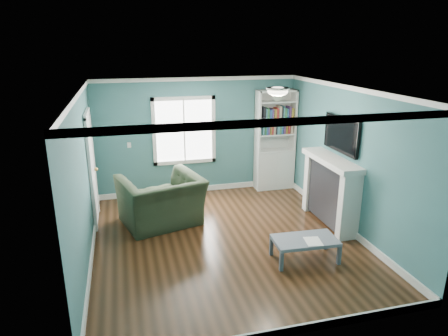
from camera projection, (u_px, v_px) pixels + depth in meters
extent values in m
plane|color=black|center=(226.00, 240.00, 6.99)|extent=(5.00, 5.00, 0.00)
plane|color=#38666B|center=(198.00, 136.00, 8.90)|extent=(4.50, 0.00, 4.50)
plane|color=#38666B|center=(285.00, 238.00, 4.29)|extent=(4.50, 0.00, 4.50)
plane|color=#38666B|center=(83.00, 181.00, 6.06)|extent=(0.00, 5.00, 5.00)
plane|color=#38666B|center=(348.00, 160.00, 7.13)|extent=(0.00, 5.00, 5.00)
plane|color=white|center=(226.00, 90.00, 6.20)|extent=(5.00, 5.00, 0.00)
cube|color=white|center=(199.00, 189.00, 9.26)|extent=(4.50, 0.03, 0.12)
cube|color=white|center=(280.00, 332.00, 4.67)|extent=(4.50, 0.03, 0.12)
cube|color=white|center=(92.00, 253.00, 6.44)|extent=(0.03, 5.00, 0.12)
cube|color=white|center=(341.00, 223.00, 7.50)|extent=(0.03, 5.00, 0.12)
cube|color=white|center=(197.00, 79.00, 8.51)|extent=(4.50, 0.04, 0.08)
cube|color=white|center=(290.00, 122.00, 3.93)|extent=(4.50, 0.04, 0.08)
cube|color=white|center=(75.00, 97.00, 5.68)|extent=(0.04, 5.00, 0.08)
cube|color=white|center=(353.00, 89.00, 6.75)|extent=(0.04, 5.00, 0.08)
cube|color=white|center=(184.00, 131.00, 8.78)|extent=(1.24, 0.01, 1.34)
cube|color=white|center=(154.00, 132.00, 8.61)|extent=(0.08, 0.06, 1.50)
cube|color=white|center=(213.00, 129.00, 8.93)|extent=(0.08, 0.06, 1.50)
cube|color=white|center=(185.00, 162.00, 8.98)|extent=(1.40, 0.06, 0.08)
cube|color=white|center=(183.00, 98.00, 8.55)|extent=(1.40, 0.06, 0.08)
cube|color=white|center=(184.00, 131.00, 8.77)|extent=(1.24, 0.03, 0.03)
cube|color=white|center=(184.00, 131.00, 8.77)|extent=(0.03, 0.03, 1.34)
cube|color=silver|center=(274.00, 169.00, 9.39)|extent=(0.90, 0.35, 0.90)
cube|color=silver|center=(258.00, 122.00, 8.94)|extent=(0.04, 0.35, 1.40)
cube|color=silver|center=(293.00, 120.00, 9.15)|extent=(0.04, 0.35, 1.40)
cube|color=silver|center=(273.00, 120.00, 9.20)|extent=(0.90, 0.02, 1.40)
cube|color=silver|center=(277.00, 91.00, 8.84)|extent=(0.90, 0.35, 0.04)
cube|color=silver|center=(275.00, 150.00, 9.25)|extent=(0.84, 0.33, 0.03)
cube|color=silver|center=(275.00, 134.00, 9.14)|extent=(0.84, 0.33, 0.03)
cube|color=silver|center=(276.00, 118.00, 9.02)|extent=(0.84, 0.33, 0.03)
cube|color=silver|center=(277.00, 102.00, 8.91)|extent=(0.84, 0.33, 0.03)
cube|color=teal|center=(276.00, 129.00, 9.08)|extent=(0.70, 0.25, 0.22)
cube|color=#33723F|center=(276.00, 112.00, 8.96)|extent=(0.70, 0.25, 0.22)
cylinder|color=beige|center=(278.00, 95.00, 8.82)|extent=(0.26, 0.06, 0.26)
cube|color=black|center=(331.00, 193.00, 7.49)|extent=(0.30, 1.20, 1.10)
cube|color=black|center=(329.00, 203.00, 7.54)|extent=(0.22, 0.65, 0.70)
cube|color=silver|center=(349.00, 207.00, 6.86)|extent=(0.36, 0.16, 1.20)
cube|color=silver|center=(314.00, 182.00, 8.10)|extent=(0.36, 0.16, 1.20)
cube|color=silver|center=(332.00, 160.00, 7.28)|extent=(0.44, 1.58, 0.10)
cube|color=black|center=(341.00, 134.00, 7.18)|extent=(0.06, 1.10, 0.65)
cube|color=silver|center=(92.00, 170.00, 7.44)|extent=(0.04, 0.80, 2.05)
cube|color=white|center=(91.00, 178.00, 7.03)|extent=(0.05, 0.08, 2.13)
cube|color=white|center=(94.00, 164.00, 7.86)|extent=(0.05, 0.08, 2.13)
cube|color=white|center=(86.00, 114.00, 7.12)|extent=(0.05, 0.98, 0.08)
sphere|color=#BF8C3F|center=(96.00, 169.00, 7.75)|extent=(0.07, 0.07, 0.07)
ellipsoid|color=white|center=(278.00, 91.00, 6.53)|extent=(0.34, 0.34, 0.15)
cylinder|color=white|center=(278.00, 89.00, 6.51)|extent=(0.38, 0.38, 0.03)
cube|color=white|center=(129.00, 145.00, 8.56)|extent=(0.08, 0.01, 0.12)
imported|color=#242E1C|center=(161.00, 193.00, 7.45)|extent=(1.62, 1.27, 1.24)
cube|color=#434A51|center=(281.00, 262.00, 6.01)|extent=(0.06, 0.06, 0.31)
cube|color=#434A51|center=(339.00, 255.00, 6.19)|extent=(0.06, 0.06, 0.31)
cube|color=#434A51|center=(271.00, 246.00, 6.46)|extent=(0.06, 0.06, 0.31)
cube|color=#434A51|center=(325.00, 241.00, 6.64)|extent=(0.06, 0.06, 0.31)
cube|color=slate|center=(305.00, 240.00, 6.27)|extent=(1.02, 0.59, 0.05)
cube|color=white|center=(313.00, 241.00, 6.18)|extent=(0.29, 0.34, 0.00)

